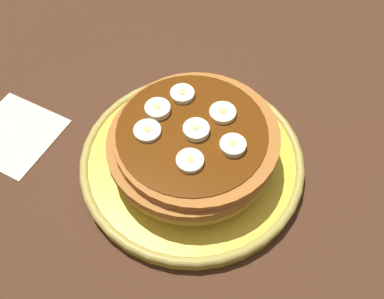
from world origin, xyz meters
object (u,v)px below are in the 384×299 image
at_px(banana_slice_0, 197,128).
at_px(napkin, 14,134).
at_px(banana_slice_4, 233,146).
at_px(banana_slice_1, 147,131).
at_px(banana_slice_2, 158,109).
at_px(banana_slice_3, 190,161).
at_px(banana_slice_6, 182,94).
at_px(plate, 192,161).
at_px(pancake_stack, 192,147).
at_px(banana_slice_5, 223,113).

relative_size(banana_slice_0, napkin, 0.28).
bearing_deg(banana_slice_4, banana_slice_1, -172.15).
xyz_separation_m(banana_slice_0, banana_slice_2, (-0.05, 0.01, 0.00)).
distance_m(banana_slice_3, banana_slice_6, 0.10).
relative_size(plate, pancake_stack, 1.38).
height_order(plate, banana_slice_0, banana_slice_0).
bearing_deg(banana_slice_2, banana_slice_0, -9.93).
height_order(banana_slice_0, banana_slice_3, banana_slice_0).
xyz_separation_m(plate, banana_slice_5, (0.03, 0.04, 0.07)).
bearing_deg(banana_slice_6, banana_slice_1, -104.91).
xyz_separation_m(pancake_stack, banana_slice_1, (-0.05, -0.02, 0.03)).
bearing_deg(plate, banana_slice_5, 54.14).
bearing_deg(banana_slice_1, banana_slice_4, 7.85).
distance_m(banana_slice_1, banana_slice_5, 0.09).
distance_m(banana_slice_1, banana_slice_6, 0.07).
height_order(banana_slice_5, banana_slice_6, same).
bearing_deg(banana_slice_4, napkin, -174.07).
xyz_separation_m(banana_slice_1, banana_slice_2, (-0.00, 0.03, 0.00)).
height_order(pancake_stack, banana_slice_2, banana_slice_2).
relative_size(pancake_stack, banana_slice_0, 6.63).
distance_m(banana_slice_4, banana_slice_5, 0.05).
relative_size(plate, banana_slice_2, 9.25).
bearing_deg(napkin, plate, 8.59).
distance_m(banana_slice_1, banana_slice_3, 0.06).
bearing_deg(banana_slice_2, pancake_stack, -17.57).
height_order(banana_slice_1, banana_slice_2, banana_slice_2).
xyz_separation_m(banana_slice_3, banana_slice_5, (0.01, 0.08, 0.00)).
relative_size(banana_slice_3, banana_slice_4, 1.03).
height_order(plate, banana_slice_2, banana_slice_2).
bearing_deg(napkin, banana_slice_3, -1.10).
relative_size(banana_slice_0, banana_slice_6, 1.04).
bearing_deg(banana_slice_5, pancake_stack, -123.35).
relative_size(banana_slice_5, napkin, 0.29).
bearing_deg(banana_slice_3, banana_slice_2, 138.16).
bearing_deg(banana_slice_0, banana_slice_4, -12.52).
xyz_separation_m(pancake_stack, banana_slice_4, (0.05, -0.00, 0.03)).
bearing_deg(banana_slice_2, banana_slice_5, 16.49).
relative_size(banana_slice_5, banana_slice_6, 1.07).
distance_m(banana_slice_4, napkin, 0.30).
bearing_deg(plate, pancake_stack, -69.44).
bearing_deg(banana_slice_6, plate, -57.35).
distance_m(banana_slice_2, napkin, 0.21).
bearing_deg(banana_slice_5, banana_slice_1, -142.96).
xyz_separation_m(banana_slice_4, banana_slice_6, (-0.08, 0.05, -0.00)).
height_order(banana_slice_2, banana_slice_3, banana_slice_2).
bearing_deg(banana_slice_6, banana_slice_4, -33.10).
relative_size(banana_slice_3, banana_slice_6, 1.04).
bearing_deg(banana_slice_2, plate, -15.45).
distance_m(banana_slice_3, banana_slice_5, 0.08).
bearing_deg(banana_slice_0, banana_slice_1, -155.65).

